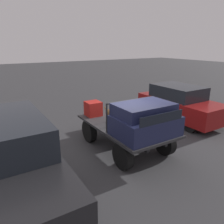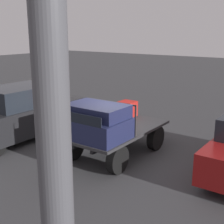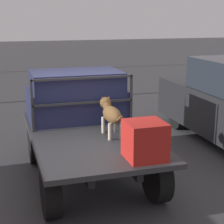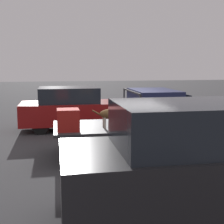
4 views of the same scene
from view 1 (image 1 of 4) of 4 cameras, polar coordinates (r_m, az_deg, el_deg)
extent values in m
plane|color=#38383A|center=(8.01, 3.28, -9.10)|extent=(80.00, 80.00, 0.00)
cylinder|color=black|center=(7.55, 13.64, -7.82)|extent=(0.83, 0.24, 0.83)
cylinder|color=black|center=(6.56, 2.83, -11.34)|extent=(0.83, 0.24, 0.83)
cylinder|color=black|center=(9.14, 3.68, -2.85)|extent=(0.83, 0.24, 0.83)
cylinder|color=black|center=(8.34, -5.95, -4.94)|extent=(0.83, 0.24, 0.83)
cube|color=black|center=(7.91, 5.47, -3.83)|extent=(3.35, 0.10, 0.18)
cube|color=black|center=(7.53, 1.15, -4.86)|extent=(3.35, 0.10, 0.18)
cube|color=#2D2D30|center=(7.67, 3.38, -3.43)|extent=(3.64, 2.02, 0.08)
cube|color=#1E2347|center=(6.74, 8.71, -3.48)|extent=(1.37, 1.90, 0.60)
cube|color=#1E2347|center=(6.66, 8.33, 0.68)|extent=(1.16, 1.74, 0.37)
cube|color=black|center=(6.13, 12.92, -1.59)|extent=(0.02, 1.55, 0.28)
cube|color=#2D2D30|center=(7.81, 10.46, 0.69)|extent=(0.04, 0.04, 0.95)
cube|color=#2D2D30|center=(6.76, -1.41, -1.65)|extent=(0.04, 0.04, 0.95)
cube|color=#2D2D30|center=(7.12, 5.05, 3.11)|extent=(0.04, 1.86, 0.04)
cube|color=#2D2D30|center=(7.24, 4.96, -0.40)|extent=(0.04, 1.86, 0.04)
cylinder|color=beige|center=(7.52, 1.49, -2.32)|extent=(0.06, 0.06, 0.29)
cylinder|color=beige|center=(7.42, 0.18, -2.60)|extent=(0.06, 0.06, 0.29)
cylinder|color=beige|center=(7.86, -0.17, -1.45)|extent=(0.06, 0.06, 0.29)
cylinder|color=beige|center=(7.76, -1.44, -1.70)|extent=(0.06, 0.06, 0.29)
ellipsoid|color=brown|center=(7.56, 0.00, -0.34)|extent=(0.67, 0.27, 0.27)
sphere|color=beige|center=(7.43, 0.75, -1.06)|extent=(0.12, 0.12, 0.12)
cylinder|color=brown|center=(7.31, 1.17, -0.37)|extent=(0.19, 0.15, 0.18)
sphere|color=brown|center=(7.21, 1.66, -0.23)|extent=(0.21, 0.21, 0.21)
cone|color=beige|center=(7.14, 2.04, -0.53)|extent=(0.11, 0.11, 0.11)
cone|color=brown|center=(7.22, 2.00, 0.53)|extent=(0.06, 0.08, 0.10)
cone|color=brown|center=(7.16, 1.24, 0.39)|extent=(0.06, 0.08, 0.10)
cylinder|color=brown|center=(7.88, -1.48, 0.58)|extent=(0.28, 0.04, 0.19)
cube|color=#AD1E19|center=(8.50, -4.94, 0.89)|extent=(0.55, 0.55, 0.55)
cylinder|color=black|center=(10.94, 24.91, -1.68)|extent=(0.60, 0.20, 0.60)
cylinder|color=black|center=(9.74, 19.80, -3.29)|extent=(0.60, 0.20, 0.60)
cylinder|color=black|center=(12.47, 15.11, 1.56)|extent=(0.60, 0.20, 0.60)
cylinder|color=black|center=(11.43, 9.76, 0.50)|extent=(0.60, 0.20, 0.60)
cube|color=maroon|center=(10.98, 17.33, 1.25)|extent=(4.19, 1.82, 0.82)
cube|color=#1E232B|center=(10.95, 16.85, 5.09)|extent=(2.30, 1.64, 0.60)
cylinder|color=black|center=(4.89, -10.97, -24.82)|extent=(0.60, 0.20, 0.60)
cylinder|color=black|center=(7.46, -19.77, -9.70)|extent=(0.60, 0.20, 0.60)
cube|color=black|center=(5.78, -24.88, -13.54)|extent=(5.07, 1.92, 0.99)
cube|color=#1E232B|center=(5.65, -26.31, -4.80)|extent=(2.79, 1.72, 0.72)
camera|label=2|loc=(9.81, 71.47, 7.84)|focal=50.00mm
camera|label=3|loc=(13.32, -6.95, 14.39)|focal=60.00mm
camera|label=4|loc=(8.78, -60.21, 2.06)|focal=50.00mm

